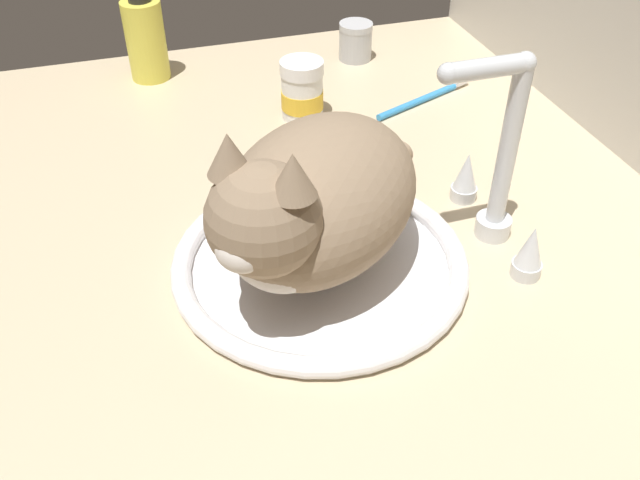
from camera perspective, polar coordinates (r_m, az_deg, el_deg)
countertop at (r=80.10cm, az=0.46°, el=-0.23°), size 111.36×84.00×3.00cm
sink_basin at (r=73.70cm, az=-0.00°, el=-1.85°), size 31.51×31.51×2.15cm
faucet at (r=76.19cm, az=14.39°, el=5.40°), size 17.84×11.12×21.92cm
cat at (r=66.82cm, az=-0.81°, el=3.07°), size 29.79×30.86×18.54cm
soap_pump_bottle at (r=113.84cm, az=-14.17°, el=15.84°), size 6.05×6.05×17.00cm
pill_bottle at (r=100.10cm, az=-1.48°, el=12.11°), size 6.13×6.13×8.51cm
metal_jar at (r=118.49cm, az=2.94°, el=16.02°), size 5.50×5.50×6.11cm
toothbrush at (r=107.00cm, az=8.72°, el=11.53°), size 7.81×17.49×1.70cm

